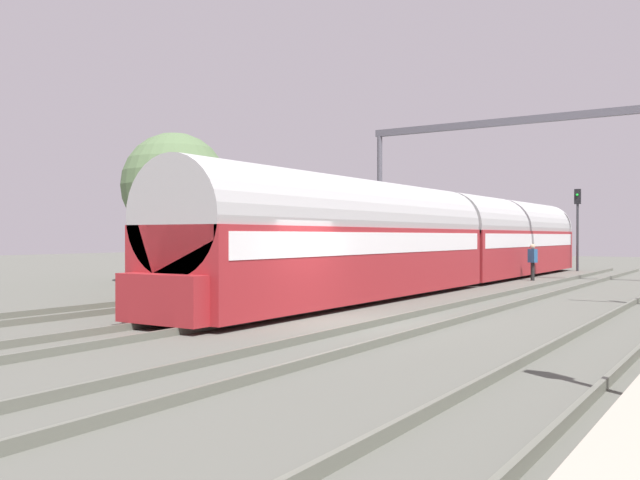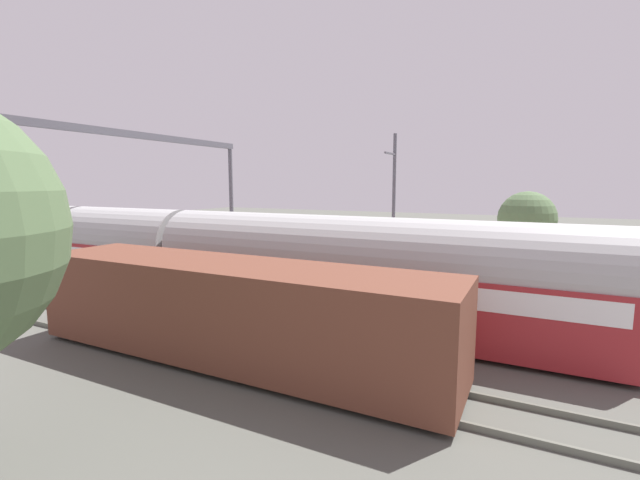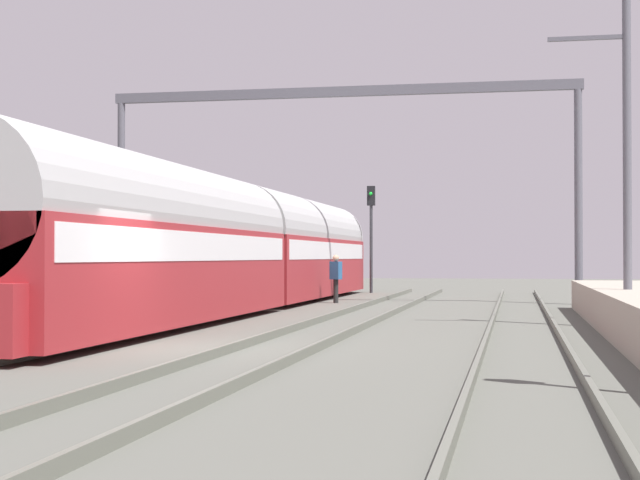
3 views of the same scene
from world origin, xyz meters
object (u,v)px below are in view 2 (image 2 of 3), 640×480
object	(u,v)px
railway_signal_far	(21,215)
person_crossing	(139,260)
catenary_gantry	(129,167)
freight_car	(232,311)
passenger_train	(185,256)

from	to	relation	value
railway_signal_far	person_crossing	bearing A→B (deg)	-89.06
railway_signal_far	catenary_gantry	size ratio (longest dim) A/B	0.28
freight_car	catenary_gantry	xyz separation A→B (m)	(6.44, 11.67, 4.48)
person_crossing	catenary_gantry	size ratio (longest dim) A/B	0.10
passenger_train	freight_car	bearing A→B (deg)	-126.12
passenger_train	catenary_gantry	world-z (taller)	catenary_gantry
passenger_train	person_crossing	distance (m)	5.80
passenger_train	freight_car	distance (m)	7.30
passenger_train	person_crossing	xyz separation A→B (m)	(2.08, 5.32, -0.94)
passenger_train	person_crossing	world-z (taller)	passenger_train
person_crossing	railway_signal_far	bearing A→B (deg)	-62.63
passenger_train	catenary_gantry	distance (m)	7.34
freight_car	railway_signal_far	xyz separation A→B (m)	(6.21, 21.39, 1.69)
freight_car	catenary_gantry	world-z (taller)	catenary_gantry
freight_car	person_crossing	distance (m)	12.90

